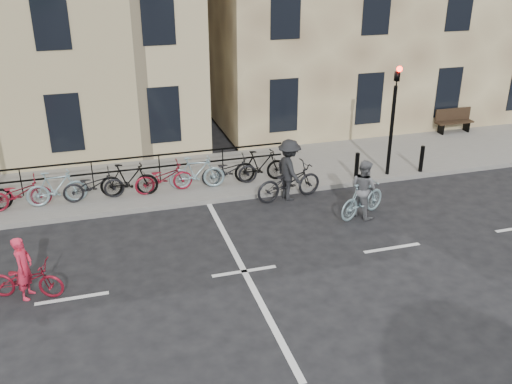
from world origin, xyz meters
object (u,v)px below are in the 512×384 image
object	(u,v)px
cyclist_pink	(25,277)
cyclist_grey	(363,194)
bench	(454,120)
traffic_light	(394,107)
cyclist_dark	(289,176)

from	to	relation	value
cyclist_pink	cyclist_grey	xyz separation A→B (m)	(9.02, 1.62, 0.18)
bench	cyclist_pink	distance (m)	17.55
traffic_light	cyclist_dark	xyz separation A→B (m)	(-3.74, -0.62, -1.70)
cyclist_pink	cyclist_dark	bearing A→B (deg)	-47.50
cyclist_grey	cyclist_dark	world-z (taller)	cyclist_dark
traffic_light	bench	xyz separation A→B (m)	(4.80, 3.39, -1.78)
traffic_light	cyclist_pink	bearing A→B (deg)	-160.35
cyclist_grey	traffic_light	bearing A→B (deg)	-65.51
cyclist_grey	cyclist_dark	bearing A→B (deg)	19.58
cyclist_pink	bench	bearing A→B (deg)	-47.08
bench	cyclist_pink	xyz separation A→B (m)	(-15.93, -7.37, -0.16)
traffic_light	cyclist_pink	size ratio (longest dim) A/B	2.20
bench	cyclist_grey	xyz separation A→B (m)	(-6.91, -5.75, 0.02)
traffic_light	cyclist_dark	distance (m)	4.16
bench	traffic_light	bearing A→B (deg)	-144.75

